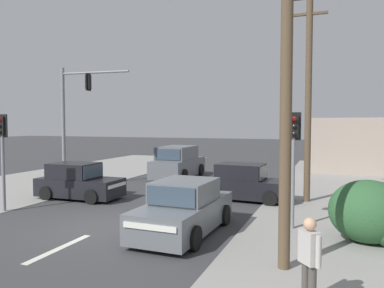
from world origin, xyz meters
The scene contains 16 objects.
ground_plane centered at (0.00, 0.00, 0.00)m, with size 140.00×140.00×0.00m, color #3A3A3D.
lane_dash_near centered at (0.00, -2.00, 0.00)m, with size 0.20×2.40×0.01m, color silver.
lane_dash_mid centered at (0.00, 3.00, 0.00)m, with size 0.20×2.40×0.01m, color silver.
lane_dash_far centered at (0.00, 8.00, 0.00)m, with size 0.20×2.40×0.01m, color silver.
kerb_left_verge centered at (-8.50, 4.00, 0.01)m, with size 8.00×40.00×0.02m, color gray.
utility_pole_foreground_right centered at (5.44, -1.38, 4.80)m, with size 3.78×0.36×8.89m.
utility_pole_midground_right centered at (5.62, 6.28, 4.60)m, with size 1.80×0.26×8.73m.
traffic_signal_mast centered at (-5.55, 5.69, 3.83)m, with size 3.68×0.45×6.00m.
pedestal_signal_right_kerb centered at (5.45, 1.94, 2.42)m, with size 0.44×0.31×3.56m.
pedestal_signal_left_kerb centered at (-4.67, 0.60, 2.42)m, with size 0.44×0.29×3.56m.
roadside_bush centered at (7.59, 1.26, 0.80)m, with size 2.17×1.86×1.70m.
hatchback_kerbside_parked centered at (3.17, 5.77, 0.70)m, with size 3.73×1.97×1.53m.
hatchback_oncoming_near centered at (-3.63, 3.55, 0.70)m, with size 3.66×1.81×1.53m.
suv_crossing_left centered at (-1.97, 10.68, 0.88)m, with size 2.06×4.54×1.90m.
sedan_oncoming_mid centered at (2.51, 0.41, 0.70)m, with size 1.99×4.29×1.56m.
pedestrian_at_kerb centered at (6.21, -3.15, 0.93)m, with size 0.40×0.46×1.63m.
Camera 1 is at (6.52, -9.69, 3.21)m, focal length 35.00 mm.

